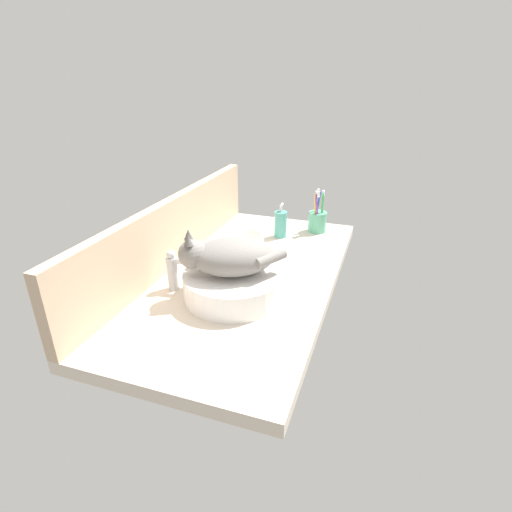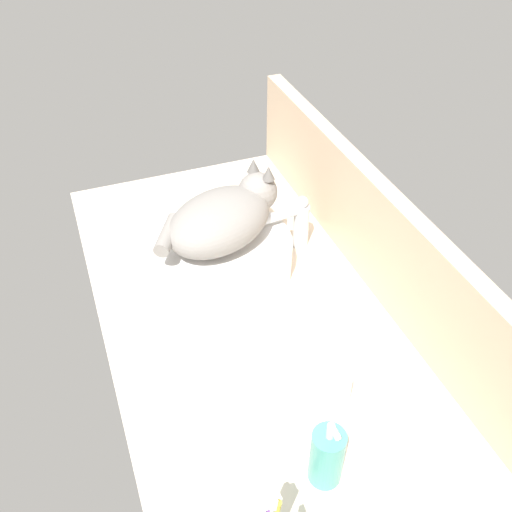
% 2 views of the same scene
% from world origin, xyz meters
% --- Properties ---
extents(ground_plane, '(1.19, 0.60, 0.04)m').
position_xyz_m(ground_plane, '(0.00, 0.00, -0.02)').
color(ground_plane, beige).
extents(backsplash_panel, '(1.19, 0.04, 0.24)m').
position_xyz_m(backsplash_panel, '(0.00, 0.28, 0.12)').
color(backsplash_panel, '#CCAD8C').
rests_on(backsplash_panel, ground_plane).
extents(sink_basin, '(0.31, 0.31, 0.08)m').
position_xyz_m(sink_basin, '(-0.16, -0.02, 0.04)').
color(sink_basin, white).
rests_on(sink_basin, ground_plane).
extents(cat, '(0.26, 0.30, 0.14)m').
position_xyz_m(cat, '(-0.17, -0.01, 0.14)').
color(cat, gray).
rests_on(cat, sink_basin).
extents(faucet, '(0.04, 0.12, 0.14)m').
position_xyz_m(faucet, '(-0.18, 0.17, 0.07)').
color(faucet, silver).
rests_on(faucet, ground_plane).
extents(soap_dispenser, '(0.05, 0.05, 0.14)m').
position_xyz_m(soap_dispenser, '(0.37, -0.02, 0.06)').
color(soap_dispenser, teal).
rests_on(soap_dispenser, ground_plane).
extents(toothbrush_cup, '(0.08, 0.08, 0.19)m').
position_xyz_m(toothbrush_cup, '(0.48, -0.15, 0.05)').
color(toothbrush_cup, '#5BB28E').
rests_on(toothbrush_cup, ground_plane).
extents(water_glass, '(0.07, 0.07, 0.08)m').
position_xyz_m(water_glass, '(0.25, 0.05, 0.03)').
color(water_glass, white).
rests_on(water_glass, ground_plane).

